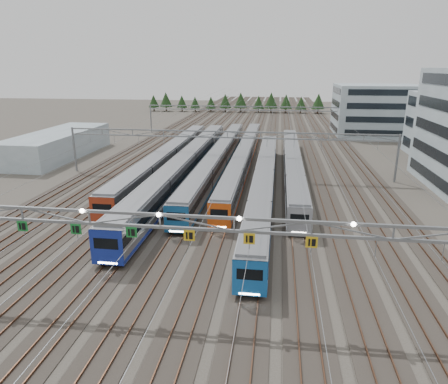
# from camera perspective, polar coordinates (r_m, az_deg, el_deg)

# --- Properties ---
(ground) EXTENTS (400.00, 400.00, 0.00)m
(ground) POSITION_cam_1_polar(r_m,az_deg,el_deg) (33.75, -8.53, -15.70)
(ground) COLOR #47423A
(ground) RESTS_ON ground
(track_bed) EXTENTS (54.00, 260.00, 5.42)m
(track_bed) POSITION_cam_1_polar(r_m,az_deg,el_deg) (128.39, 3.94, 9.92)
(track_bed) COLOR #2D2823
(track_bed) RESTS_ON ground
(train_a) EXTENTS (3.11, 57.47, 4.06)m
(train_a) POSITION_cam_1_polar(r_m,az_deg,el_deg) (74.17, -7.94, 4.82)
(train_a) COLOR black
(train_a) RESTS_ON ground
(train_b) EXTENTS (3.19, 67.17, 4.17)m
(train_b) POSITION_cam_1_polar(r_m,az_deg,el_deg) (68.90, -5.29, 3.98)
(train_b) COLOR black
(train_b) RESTS_ON ground
(train_c) EXTENTS (2.89, 64.84, 3.76)m
(train_c) POSITION_cam_1_polar(r_m,az_deg,el_deg) (74.94, -0.71, 5.00)
(train_c) COLOR black
(train_c) RESTS_ON ground
(train_d) EXTENTS (2.75, 65.29, 3.58)m
(train_d) POSITION_cam_1_polar(r_m,az_deg,el_deg) (76.60, 2.88, 5.19)
(train_d) COLOR black
(train_d) RESTS_ON ground
(train_e) EXTENTS (2.88, 58.84, 3.75)m
(train_e) POSITION_cam_1_polar(r_m,az_deg,el_deg) (59.92, 5.76, 1.69)
(train_e) COLOR black
(train_e) RESTS_ON ground
(train_f) EXTENTS (2.79, 55.48, 3.63)m
(train_f) POSITION_cam_1_polar(r_m,az_deg,el_deg) (71.17, 9.76, 4.01)
(train_f) COLOR black
(train_f) RESTS_ON ground
(gantry_near) EXTENTS (56.36, 0.61, 8.08)m
(gantry_near) POSITION_cam_1_polar(r_m,az_deg,el_deg) (30.38, -9.28, -4.54)
(gantry_near) COLOR gray
(gantry_near) RESTS_ON ground
(gantry_mid) EXTENTS (56.36, 0.36, 8.00)m
(gantry_mid) POSITION_cam_1_polar(r_m,az_deg,el_deg) (68.58, 0.49, 7.45)
(gantry_mid) COLOR gray
(gantry_mid) RESTS_ON ground
(gantry_far) EXTENTS (56.36, 0.36, 8.00)m
(gantry_far) POSITION_cam_1_polar(r_m,az_deg,el_deg) (112.95, 3.45, 11.40)
(gantry_far) COLOR gray
(gantry_far) RESTS_ON ground
(depot_bldg_north) EXTENTS (22.00, 18.00, 13.62)m
(depot_bldg_north) POSITION_cam_1_polar(r_m,az_deg,el_deg) (120.04, 20.89, 10.87)
(depot_bldg_north) COLOR #90A3AC
(depot_bldg_north) RESTS_ON ground
(west_shed) EXTENTS (10.00, 30.00, 5.16)m
(west_shed) POSITION_cam_1_polar(r_m,az_deg,el_deg) (92.06, -22.61, 6.30)
(west_shed) COLOR #90A3AC
(west_shed) RESTS_ON ground
(treeline) EXTENTS (100.10, 5.60, 7.02)m
(treeline) POSITION_cam_1_polar(r_m,az_deg,el_deg) (169.27, 5.74, 12.64)
(treeline) COLOR #332114
(treeline) RESTS_ON ground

